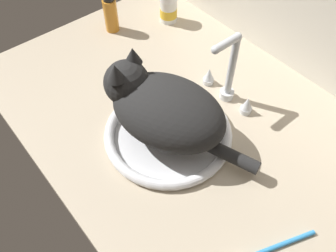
% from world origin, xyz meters
% --- Properties ---
extents(countertop, '(1.18, 0.75, 0.03)m').
position_xyz_m(countertop, '(0.00, 0.00, 0.01)').
color(countertop, '#B7A88E').
rests_on(countertop, ground).
extents(backsplash_wall, '(1.18, 0.02, 0.43)m').
position_xyz_m(backsplash_wall, '(0.00, 0.39, 0.22)').
color(backsplash_wall, silver).
rests_on(backsplash_wall, ground).
extents(sink_basin, '(0.33, 0.33, 0.03)m').
position_xyz_m(sink_basin, '(-0.00, -0.08, 0.04)').
color(sink_basin, white).
rests_on(sink_basin, countertop).
extents(faucet, '(0.18, 0.10, 0.22)m').
position_xyz_m(faucet, '(-0.00, 0.13, 0.11)').
color(faucet, silver).
rests_on(faucet, countertop).
extents(cat, '(0.41, 0.28, 0.19)m').
position_xyz_m(cat, '(-0.02, -0.08, 0.13)').
color(cat, black).
rests_on(cat, sink_basin).
extents(amber_bottle, '(0.05, 0.05, 0.13)m').
position_xyz_m(amber_bottle, '(-0.47, 0.07, 0.09)').
color(amber_bottle, '#C67A23').
rests_on(amber_bottle, countertop).
extents(pill_bottle, '(0.06, 0.06, 0.10)m').
position_xyz_m(pill_bottle, '(-0.38, 0.25, 0.08)').
color(pill_bottle, white).
rests_on(pill_bottle, countertop).
extents(toothbrush, '(0.08, 0.18, 0.02)m').
position_xyz_m(toothbrush, '(0.36, -0.10, 0.04)').
color(toothbrush, '#338CD1').
rests_on(toothbrush, countertop).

